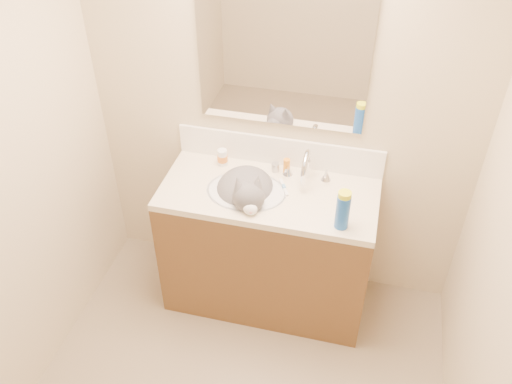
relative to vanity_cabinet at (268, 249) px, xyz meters
The scene contains 16 objects.
room_shell 1.45m from the vanity_cabinet, 90.00° to the right, with size 2.24×2.54×2.52m.
vanity_cabinet is the anchor object (origin of this frame).
counter_slab 0.43m from the vanity_cabinet, ahead, with size 1.20×0.55×0.04m, color beige.
basin 0.40m from the vanity_cabinet, 165.96° to the right, with size 0.45×0.36×0.14m, color silver.
faucet 0.58m from the vanity_cabinet, 37.29° to the left, with size 0.28×0.20×0.21m.
cat 0.45m from the vanity_cabinet, 169.72° to the right, with size 0.46×0.50×0.34m.
backsplash 0.60m from the vanity_cabinet, 90.00° to the left, with size 1.20×0.02×0.18m, color white.
mirror 1.16m from the vanity_cabinet, 90.00° to the left, with size 0.90×0.02×0.80m, color white.
pill_bottle 0.62m from the vanity_cabinet, 150.56° to the left, with size 0.05×0.05×0.10m, color white.
pill_label 0.61m from the vanity_cabinet, 150.56° to the left, with size 0.06×0.06×0.04m, color orange.
silver_jar 0.51m from the vanity_cabinet, 91.46° to the left, with size 0.05×0.05×0.05m, color #B7B7BC.
amber_bottle 0.53m from the vanity_cabinet, 71.48° to the left, with size 0.04×0.04×0.10m, color orange.
toothbrush 0.46m from the vanity_cabinet, 31.88° to the left, with size 0.02×0.15×0.01m, color white.
toothbrush_head 0.47m from the vanity_cabinet, 31.88° to the left, with size 0.02×0.03×0.02m, color #639FD3.
spray_can 0.72m from the vanity_cabinet, 24.57° to the right, with size 0.07×0.07×0.19m, color blue.
spray_cap 0.80m from the vanity_cabinet, 24.57° to the right, with size 0.07×0.07×0.04m, color yellow.
Camera 1 is at (0.49, -1.30, 2.72)m, focal length 38.00 mm.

